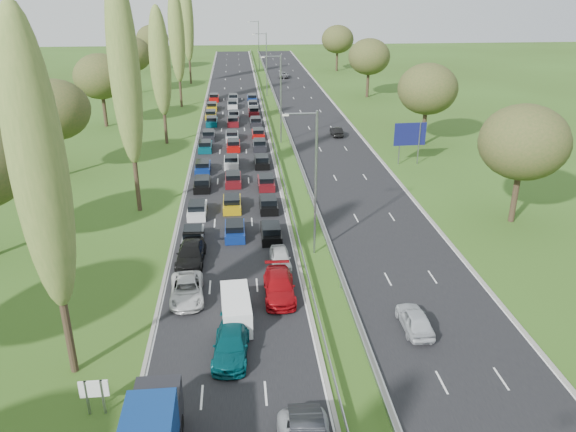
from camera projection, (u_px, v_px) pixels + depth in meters
name	position (u px, v px, depth m)	size (l,w,h in m)	color
ground	(280.00, 139.00, 80.97)	(260.00, 260.00, 0.00)	#304A17
near_carriageway	(233.00, 135.00, 82.70)	(10.50, 215.00, 0.04)	black
far_carriageway	(324.00, 133.00, 83.83)	(10.50, 215.00, 0.04)	black
central_reservation	(279.00, 131.00, 83.05)	(2.36, 215.00, 0.32)	gray
lamp_columns	(281.00, 100.00, 76.81)	(0.18, 140.18, 12.00)	gray
poplar_row	(148.00, 63.00, 63.97)	(2.80, 127.80, 22.44)	#2D2116
woodland_left	(45.00, 117.00, 59.82)	(8.00, 166.00, 11.10)	#2D2116
woodland_right	(450.00, 101.00, 67.39)	(8.00, 153.00, 11.10)	#2D2116
traffic_queue_fill	(233.00, 141.00, 77.97)	(9.10, 67.11, 0.80)	slate
near_car_2	(187.00, 290.00, 39.92)	(2.32, 5.03, 1.40)	silver
near_car_3	(191.00, 254.00, 45.08)	(2.18, 5.36, 1.56)	black
near_car_7	(231.00, 344.00, 33.86)	(2.09, 5.14, 1.49)	#044148
near_car_11	(279.00, 286.00, 40.25)	(2.19, 5.38, 1.56)	#9A090F
near_car_12	(280.00, 258.00, 44.66)	(1.55, 3.86, 1.32)	silver
far_car_0	(415.00, 319.00, 36.40)	(1.70, 4.22, 1.44)	#B6BAC0
far_car_1	(336.00, 131.00, 82.26)	(1.38, 3.96, 1.30)	black
far_car_2	(284.00, 74.00, 132.20)	(2.25, 4.88, 1.36)	slate
white_van_rear	(236.00, 307.00, 37.33)	(1.84, 4.70, 1.89)	white
info_sign	(94.00, 392.00, 29.01)	(1.50, 0.16, 2.10)	gray
direction_sign	(410.00, 136.00, 68.43)	(4.00, 0.31, 5.20)	gray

